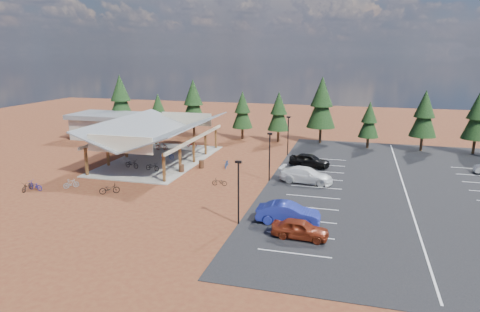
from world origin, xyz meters
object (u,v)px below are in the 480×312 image
lamp_post_2 (288,133)px  bike_2 (146,149)px  bike_6 (167,155)px  outbuilding (108,125)px  bike_3 (162,146)px  bike_0 (132,164)px  bike_5 (166,159)px  lamp_post_0 (238,188)px  bike_9 (71,184)px  lamp_post_1 (270,153)px  car_4 (309,160)px  bike_8 (28,186)px  bike_14 (227,163)px  trash_bin_1 (201,164)px  bike_7 (191,143)px  car_1 (288,213)px  car_0 (300,229)px  bike_12 (109,189)px  bike_10 (35,186)px  car_3 (306,175)px  bike_1 (125,160)px  trash_bin_0 (181,169)px  bike_pavilion (158,130)px  bike_4 (152,167)px  bike_16 (219,182)px

lamp_post_2 → bike_2: size_ratio=2.96×
bike_2 → bike_6: 5.07m
outbuilding → bike_3: outbuilding is taller
bike_0 → bike_5: 4.40m
lamp_post_0 → bike_9: size_ratio=3.40×
lamp_post_1 → car_4: bearing=62.7°
lamp_post_0 → bike_2: size_ratio=2.96×
bike_8 → bike_14: bearing=32.6°
trash_bin_1 → bike_9: bike_9 is taller
bike_7 → bike_14: bearing=-122.1°
outbuilding → car_1: outbuilding is taller
trash_bin_1 → car_0: (13.75, -16.47, 0.29)m
lamp_post_2 → bike_2: lamp_post_2 is taller
bike_8 → car_4: 30.18m
bike_12 → bike_8: bearing=64.2°
bike_3 → bike_10: (-4.39, -19.19, -0.17)m
lamp_post_2 → car_3: lamp_post_2 is taller
bike_1 → bike_14: bearing=-82.7°
bike_1 → bike_7: (4.20, 10.81, 0.10)m
bike_2 → bike_6: size_ratio=0.92×
trash_bin_0 → bike_1: size_ratio=0.61×
lamp_post_1 → bike_1: 18.30m
trash_bin_1 → lamp_post_1: bearing=-19.3°
car_3 → bike_2: bearing=77.7°
bike_pavilion → outbuilding: bike_pavilion is taller
bike_pavilion → bike_3: bearing=112.7°
bike_10 → bike_12: bearing=107.2°
trash_bin_0 → bike_3: 11.72m
bike_4 → bike_16: size_ratio=1.19×
lamp_post_0 → bike_0: bearing=142.6°
lamp_post_0 → bike_6: 22.69m
bike_4 → bike_14: bike_4 is taller
bike_0 → bike_12: size_ratio=1.01×
car_3 → bike_9: bearing=116.5°
lamp_post_2 → bike_9: lamp_post_2 is taller
outbuilding → lamp_post_2: bearing=-7.9°
lamp_post_2 → trash_bin_0: (-10.16, -11.45, -2.53)m
lamp_post_2 → car_4: bearing=-57.1°
bike_7 → lamp_post_0: bearing=-134.8°
lamp_post_0 → bike_6: size_ratio=2.72×
trash_bin_0 → bike_1: (-7.87, 1.44, 0.10)m
bike_7 → bike_14: (7.93, -8.85, -0.15)m
trash_bin_1 → bike_8: bike_8 is taller
trash_bin_0 → trash_bin_1: size_ratio=1.00×
bike_pavilion → bike_3: (-2.09, 4.99, -3.17)m
bike_14 → car_0: size_ratio=0.46×
outbuilding → bike_3: bearing=-26.8°
lamp_post_0 → lamp_post_1: same height
lamp_post_2 → car_0: size_ratio=1.24×
lamp_post_0 → bike_5: lamp_post_0 is taller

